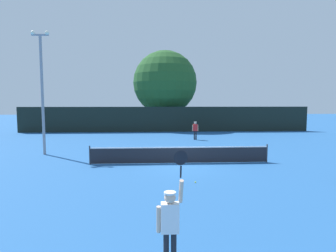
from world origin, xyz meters
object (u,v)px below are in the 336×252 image
tennis_ball (195,182)px  light_pole (42,85)px  player_receiving (195,129)px  parked_car_far (230,120)px  large_tree (165,83)px  parked_car_near (111,121)px  parked_car_mid (138,122)px  player_serving (170,219)px

tennis_ball → light_pole: size_ratio=0.01×
player_receiving → parked_car_far: bearing=-116.7°
large_tree → parked_car_far: 11.54m
light_pole → large_tree: (8.99, 17.81, 1.32)m
player_receiving → parked_car_near: bearing=-55.6°
large_tree → parked_car_mid: (-3.65, 0.72, -5.21)m
player_receiving → parked_car_near: parked_car_near is taller
light_pole → parked_car_mid: (5.34, 18.53, -3.89)m
light_pole → large_tree: bearing=63.2°
player_serving → tennis_ball: player_serving is taller
parked_car_near → parked_car_far: same height
player_receiving → light_pole: bearing=30.3°
player_receiving → parked_car_near: 17.59m
light_pole → player_receiving: bearing=30.3°
parked_car_far → light_pole: bearing=-125.8°
large_tree → parked_car_near: size_ratio=2.41×
player_receiving → player_serving: bearing=79.9°
parked_car_near → parked_car_mid: 4.74m
tennis_ball → parked_car_far: parked_car_far is taller
light_pole → large_tree: 19.99m
player_receiving → parked_car_far: 16.43m
player_receiving → light_pole: 13.59m
parked_car_mid → parked_car_far: bearing=13.5°
parked_car_mid → player_serving: bearing=-83.9°
parked_car_near → parked_car_far: bearing=0.3°
player_receiving → tennis_ball: size_ratio=24.76×
tennis_ball → parked_car_far: 30.01m
tennis_ball → parked_car_mid: parked_car_mid is taller
player_receiving → tennis_ball: player_receiving is taller
large_tree → parked_car_mid: size_ratio=2.38×
tennis_ball → player_receiving: bearing=81.4°
large_tree → parked_car_mid: bearing=168.8°
player_serving → parked_car_near: player_serving is taller
large_tree → player_receiving: bearing=-78.3°
player_serving → tennis_ball: bearing=76.6°
parked_car_near → player_receiving: bearing=-55.8°
player_serving → parked_car_near: 35.25m
light_pole → parked_car_near: 21.51m
tennis_ball → parked_car_near: bearing=105.5°
player_serving → player_receiving: size_ratio=1.54×
light_pole → parked_car_near: size_ratio=1.95×
light_pole → large_tree: large_tree is taller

